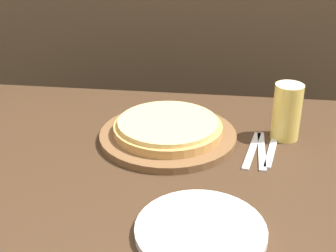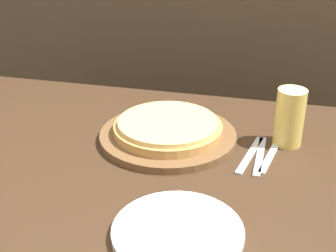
% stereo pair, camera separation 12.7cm
% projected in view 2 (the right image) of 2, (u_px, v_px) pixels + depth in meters
% --- Properties ---
extents(pizza_on_board, '(0.37, 0.37, 0.06)m').
position_uv_depth(pizza_on_board, '(168.00, 131.00, 1.28)').
color(pizza_on_board, brown).
rests_on(pizza_on_board, dining_table).
extents(beer_glass, '(0.08, 0.08, 0.16)m').
position_uv_depth(beer_glass, '(290.00, 115.00, 1.23)').
color(beer_glass, '#E5C65B').
rests_on(beer_glass, dining_table).
extents(dinner_plate, '(0.26, 0.26, 0.02)m').
position_uv_depth(dinner_plate, '(178.00, 232.00, 0.92)').
color(dinner_plate, white).
rests_on(dinner_plate, dining_table).
extents(fork, '(0.06, 0.20, 0.00)m').
position_uv_depth(fork, '(250.00, 155.00, 1.20)').
color(fork, silver).
rests_on(fork, dining_table).
extents(dinner_knife, '(0.02, 0.20, 0.00)m').
position_uv_depth(dinner_knife, '(260.00, 156.00, 1.20)').
color(dinner_knife, silver).
rests_on(dinner_knife, dining_table).
extents(spoon, '(0.05, 0.17, 0.00)m').
position_uv_depth(spoon, '(270.00, 157.00, 1.19)').
color(spoon, silver).
rests_on(spoon, dining_table).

